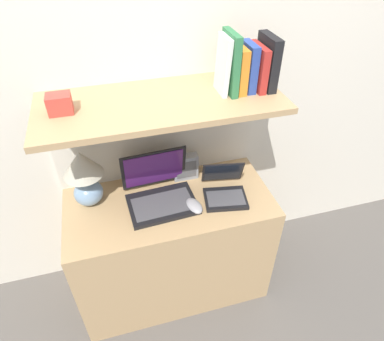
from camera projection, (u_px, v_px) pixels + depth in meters
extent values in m
plane|color=#56514C|center=(184.00, 318.00, 2.03)|extent=(12.00, 12.00, 0.00)
cube|color=silver|center=(152.00, 90.00, 1.70)|extent=(6.00, 0.05, 2.40)
cube|color=tan|center=(172.00, 247.00, 1.99)|extent=(1.07, 0.50, 0.72)
cube|color=silver|center=(160.00, 184.00, 2.03)|extent=(1.07, 0.04, 1.24)
cube|color=tan|center=(161.00, 103.00, 1.48)|extent=(1.07, 0.45, 0.03)
ellipsoid|color=#7593B2|center=(89.00, 193.00, 1.72)|extent=(0.14, 0.14, 0.13)
cylinder|color=tan|center=(85.00, 179.00, 1.67)|extent=(0.02, 0.02, 0.06)
cone|color=#B2AD99|center=(81.00, 163.00, 1.61)|extent=(0.19, 0.19, 0.13)
cube|color=black|center=(162.00, 204.00, 1.73)|extent=(0.35, 0.26, 0.02)
cube|color=#47474C|center=(163.00, 204.00, 1.72)|extent=(0.31, 0.18, 0.00)
cube|color=black|center=(154.00, 168.00, 1.76)|extent=(0.34, 0.06, 0.23)
cube|color=#4C1E60|center=(154.00, 169.00, 1.76)|extent=(0.31, 0.05, 0.20)
cube|color=black|center=(225.00, 199.00, 1.77)|extent=(0.24, 0.20, 0.02)
cube|color=#47474C|center=(226.00, 198.00, 1.75)|extent=(0.21, 0.15, 0.00)
cube|color=black|center=(223.00, 172.00, 1.80)|extent=(0.22, 0.10, 0.15)
cube|color=black|center=(223.00, 172.00, 1.80)|extent=(0.20, 0.09, 0.13)
ellipsoid|color=#99999E|center=(194.00, 206.00, 1.71)|extent=(0.09, 0.13, 0.04)
cube|color=gray|center=(185.00, 167.00, 1.87)|extent=(0.13, 0.05, 0.15)
cube|color=#59595B|center=(187.00, 170.00, 1.85)|extent=(0.11, 0.00, 0.10)
cube|color=black|center=(268.00, 62.00, 1.50)|extent=(0.04, 0.17, 0.23)
cube|color=#A82823|center=(258.00, 67.00, 1.50)|extent=(0.03, 0.16, 0.19)
cube|color=#284293|center=(249.00, 67.00, 1.49)|extent=(0.04, 0.13, 0.21)
cube|color=orange|center=(239.00, 69.00, 1.48)|extent=(0.04, 0.14, 0.20)
cube|color=#2D7042|center=(230.00, 63.00, 1.45)|extent=(0.03, 0.16, 0.26)
cube|color=silver|center=(223.00, 66.00, 1.45)|extent=(0.03, 0.13, 0.25)
cube|color=#CC3D33|center=(60.00, 104.00, 1.36)|extent=(0.10, 0.08, 0.08)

